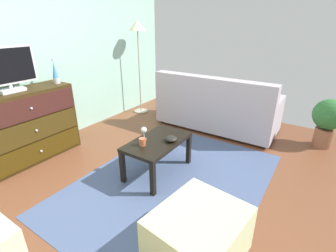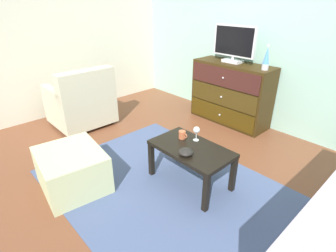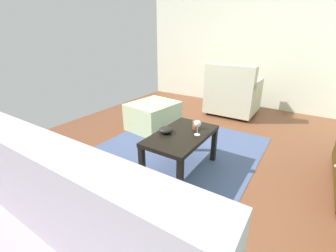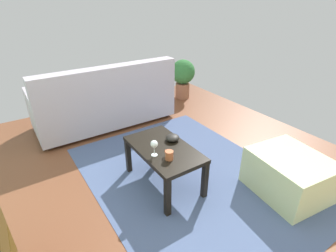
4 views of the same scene
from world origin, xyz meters
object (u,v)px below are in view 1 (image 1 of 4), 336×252
(coffee_table, at_px, (158,145))
(couch_large, at_px, (215,109))
(potted_plant, at_px, (328,119))
(standing_lamp, at_px, (138,35))
(ottoman, at_px, (198,235))
(dresser, at_px, (26,126))
(bowl_decorative, at_px, (171,139))
(lava_lamp, at_px, (55,73))
(tv, at_px, (6,69))
(wine_glass, at_px, (144,130))
(mug, at_px, (142,142))

(coffee_table, height_order, couch_large, couch_large)
(potted_plant, bearing_deg, standing_lamp, 95.25)
(potted_plant, bearing_deg, ottoman, 165.33)
(dresser, height_order, bowl_decorative, dresser)
(lava_lamp, relative_size, standing_lamp, 0.19)
(dresser, xyz_separation_m, lava_lamp, (0.51, -0.04, 0.61))
(couch_large, height_order, ottoman, couch_large)
(dresser, relative_size, lava_lamp, 3.72)
(tv, relative_size, wine_glass, 4.32)
(wine_glass, xyz_separation_m, couch_large, (1.70, -0.18, -0.20))
(lava_lamp, bearing_deg, couch_large, -42.19)
(dresser, xyz_separation_m, ottoman, (-0.13, -2.57, -0.26))
(coffee_table, relative_size, ottoman, 1.19)
(tv, xyz_separation_m, coffee_table, (0.71, -1.65, -0.84))
(lava_lamp, xyz_separation_m, mug, (-0.05, -1.51, -0.60))
(dresser, bearing_deg, ottoman, -92.82)
(coffee_table, distance_m, wine_glass, 0.24)
(ottoman, relative_size, potted_plant, 0.97)
(coffee_table, relative_size, standing_lamp, 0.48)
(tv, distance_m, couch_large, 3.01)
(wine_glass, bearing_deg, coffee_table, -65.84)
(potted_plant, bearing_deg, mug, 140.74)
(mug, relative_size, standing_lamp, 0.07)
(mug, height_order, bowl_decorative, mug)
(coffee_table, bearing_deg, tv, 113.31)
(tv, height_order, bowl_decorative, tv)
(bowl_decorative, relative_size, standing_lamp, 0.08)
(lava_lamp, height_order, wine_glass, lava_lamp)
(potted_plant, bearing_deg, lava_lamp, 122.47)
(lava_lamp, relative_size, coffee_table, 0.39)
(coffee_table, height_order, ottoman, coffee_table)
(bowl_decorative, bearing_deg, coffee_table, 113.42)
(coffee_table, distance_m, couch_large, 1.64)
(ottoman, xyz_separation_m, standing_lamp, (2.40, 2.52, 1.29))
(tv, xyz_separation_m, standing_lamp, (2.32, -0.07, 0.28))
(tv, bearing_deg, wine_glass, -66.77)
(couch_large, distance_m, standing_lamp, 1.97)
(dresser, distance_m, wine_glass, 1.59)
(coffee_table, height_order, standing_lamp, standing_lamp)
(tv, height_order, couch_large, tv)
(tv, relative_size, potted_plant, 0.94)
(tv, xyz_separation_m, bowl_decorative, (0.77, -1.80, -0.75))
(couch_large, bearing_deg, ottoman, -159.44)
(mug, distance_m, potted_plant, 2.71)
(lava_lamp, height_order, couch_large, lava_lamp)
(standing_lamp, bearing_deg, mug, -140.15)
(wine_glass, xyz_separation_m, mug, (-0.13, -0.08, -0.07))
(mug, xyz_separation_m, standing_lamp, (1.81, 1.51, 1.02))
(lava_lamp, distance_m, bowl_decorative, 1.85)
(lava_lamp, bearing_deg, coffee_table, -84.66)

